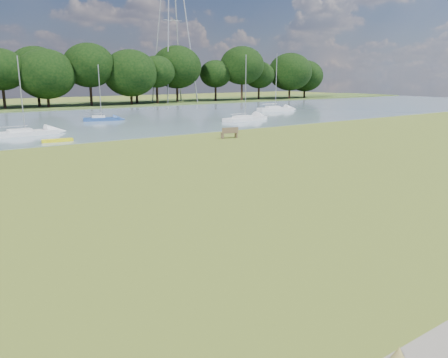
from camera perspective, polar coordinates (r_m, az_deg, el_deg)
ground at (r=20.37m, az=-6.38°, el=-3.76°), size 220.00×220.00×0.00m
river at (r=60.17m, az=-26.06°, el=6.35°), size 220.00×40.00×0.10m
riverbank_bench at (r=42.69m, az=0.74°, el=6.07°), size 1.78×0.83×1.06m
kayak at (r=42.78m, az=-20.93°, el=4.73°), size 2.75×0.89×0.27m
tree_line at (r=86.53m, az=-25.38°, el=12.87°), size 153.76×9.86×11.93m
sailboat_0 at (r=75.92m, az=6.69°, el=9.22°), size 6.55×2.93×9.45m
sailboat_1 at (r=48.70m, az=-24.63°, el=5.67°), size 6.28×2.13×7.79m
sailboat_2 at (r=60.97m, az=-15.76°, el=7.73°), size 4.86×2.51×7.28m
sailboat_4 at (r=59.30m, az=2.75°, el=8.04°), size 7.12×3.07×8.56m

